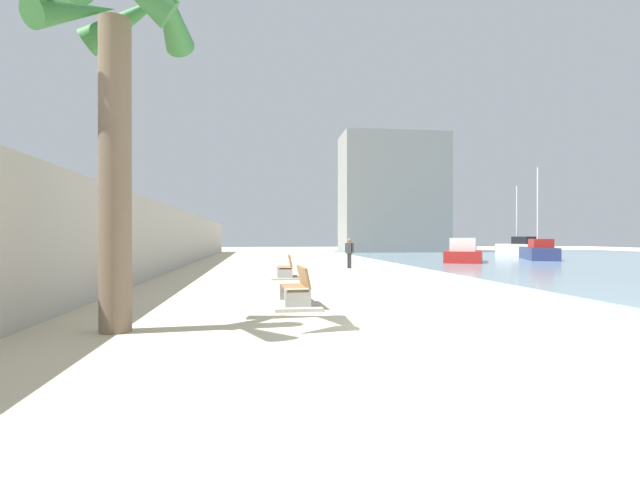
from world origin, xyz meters
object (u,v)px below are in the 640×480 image
at_px(palm_tree, 112,63).
at_px(boat_distant, 464,253).
at_px(person_walking, 349,251).
at_px(bench_far, 285,273).
at_px(boat_far_right, 519,247).
at_px(boat_outer, 539,251).
at_px(bench_near, 295,297).

bearing_deg(palm_tree, boat_distant, 53.34).
distance_m(person_walking, boat_distant, 9.96).
height_order(bench_far, boat_far_right, boat_far_right).
bearing_deg(palm_tree, boat_outer, 46.66).
height_order(boat_far_right, boat_distant, boat_far_right).
bearing_deg(bench_far, palm_tree, -108.56).
bearing_deg(boat_far_right, bench_far, -134.91).
bearing_deg(bench_near, boat_distant, 56.05).
distance_m(bench_far, boat_distant, 16.57).
bearing_deg(boat_far_right, boat_outer, -112.83).
xyz_separation_m(bench_far, boat_distant, (12.54, 10.82, 0.39)).
bearing_deg(boat_far_right, palm_tree, -128.34).
bearing_deg(person_walking, boat_outer, 26.48).
relative_size(bench_far, boat_distant, 0.42).
relative_size(palm_tree, bench_near, 3.18).
xyz_separation_m(bench_near, boat_outer, (20.06, 22.08, 0.42)).
xyz_separation_m(palm_tree, person_walking, (7.53, 16.97, -3.85)).
bearing_deg(boat_distant, bench_near, -123.95).
height_order(palm_tree, boat_distant, palm_tree).
height_order(person_walking, boat_distant, boat_distant).
bearing_deg(boat_outer, person_walking, -153.52).
distance_m(person_walking, boat_far_right, 27.34).
distance_m(bench_far, boat_outer, 24.26).
xyz_separation_m(palm_tree, boat_far_right, (27.87, 35.25, -4.06)).
distance_m(bench_near, boat_distant, 22.84).
bearing_deg(bench_far, boat_distant, 40.78).
bearing_deg(boat_far_right, boat_distant, -130.91).
relative_size(person_walking, boat_outer, 0.23).
xyz_separation_m(bench_near, boat_distant, (12.75, 18.94, 0.39)).
distance_m(palm_tree, boat_distant, 27.50).
bearing_deg(boat_outer, palm_tree, -133.34).
bearing_deg(person_walking, boat_distant, 29.08).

